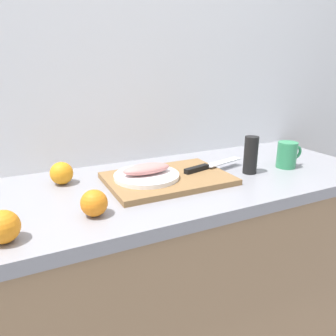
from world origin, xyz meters
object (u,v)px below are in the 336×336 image
object	(u,v)px
fish_fillet	(147,169)
chef_knife	(207,166)
cutting_board	(168,179)
white_plate	(147,176)
pepper_mill	(251,155)
coffee_mug_0	(287,155)

from	to	relation	value
fish_fillet	chef_knife	size ratio (longest dim) A/B	0.59
cutting_board	chef_knife	distance (m)	0.17
white_plate	chef_knife	bearing A→B (deg)	-1.27
white_plate	pepper_mill	size ratio (longest dim) A/B	1.60
chef_knife	pepper_mill	xyz separation A→B (m)	(0.15, -0.06, 0.04)
fish_fillet	coffee_mug_0	bearing A→B (deg)	-7.51
white_plate	fish_fillet	world-z (taller)	fish_fillet
fish_fillet	cutting_board	bearing A→B (deg)	-11.59
cutting_board	fish_fillet	xyz separation A→B (m)	(-0.08, 0.02, 0.04)
white_plate	fish_fillet	size ratio (longest dim) A/B	1.33
cutting_board	chef_knife	world-z (taller)	chef_knife
chef_knife	coffee_mug_0	distance (m)	0.34
coffee_mug_0	fish_fillet	bearing A→B (deg)	172.49
cutting_board	pepper_mill	distance (m)	0.33
chef_knife	pepper_mill	distance (m)	0.17
cutting_board	fish_fillet	distance (m)	0.09
pepper_mill	coffee_mug_0	bearing A→B (deg)	-2.32
cutting_board	coffee_mug_0	bearing A→B (deg)	-6.89
cutting_board	coffee_mug_0	distance (m)	0.51
white_plate	coffee_mug_0	xyz separation A→B (m)	(0.58, -0.08, 0.02)
coffee_mug_0	cutting_board	bearing A→B (deg)	173.11
chef_knife	white_plate	bearing A→B (deg)	164.81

